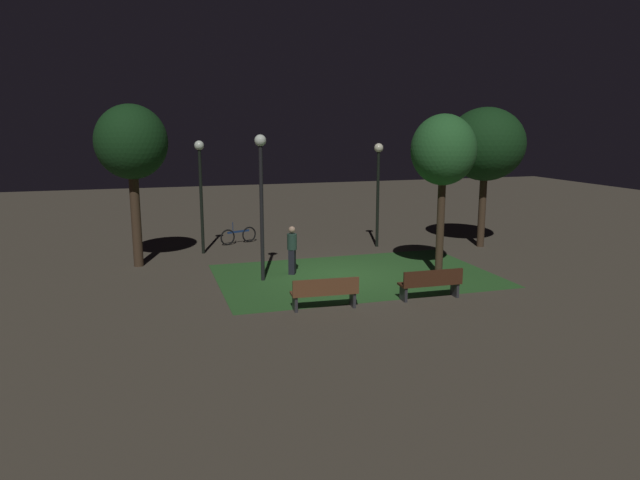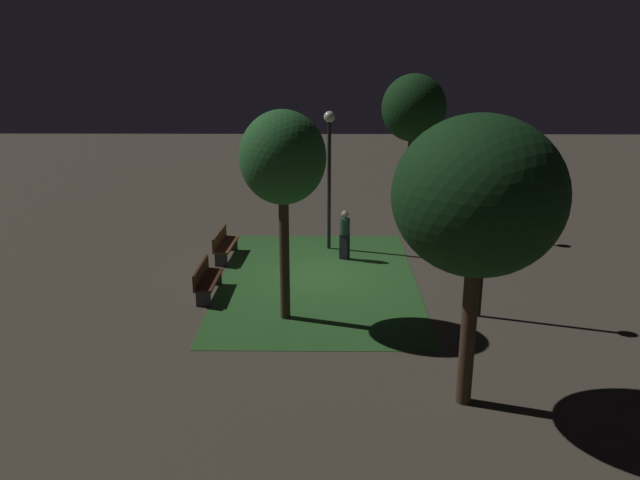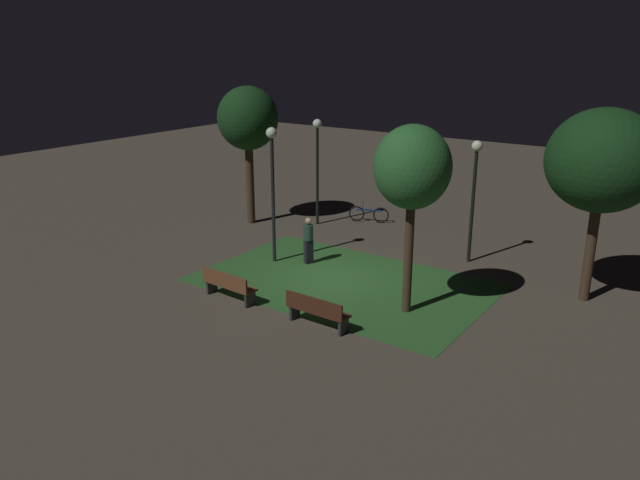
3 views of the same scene
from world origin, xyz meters
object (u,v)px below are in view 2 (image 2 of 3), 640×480
at_px(tree_tall_center, 414,110).
at_px(lamp_post_plaza_west, 487,207).
at_px(tree_right_canopy, 478,197).
at_px(bench_lawn_edge, 224,244).
at_px(tree_back_right, 283,160).
at_px(bicycle, 510,241).
at_px(pedestrian, 345,234).
at_px(lamp_post_path_center, 462,155).
at_px(lamp_post_plaza_east, 329,157).
at_px(bench_back_row, 206,279).

relative_size(tree_tall_center, lamp_post_plaza_west, 1.34).
relative_size(tree_right_canopy, tree_tall_center, 1.00).
relative_size(bench_lawn_edge, tree_back_right, 0.35).
xyz_separation_m(tree_right_canopy, tree_tall_center, (-13.29, 0.58, 0.15)).
height_order(bench_lawn_edge, bicycle, bicycle).
bearing_deg(lamp_post_plaza_west, pedestrian, -143.11).
distance_m(tree_tall_center, tree_back_right, 10.33).
height_order(lamp_post_path_center, lamp_post_plaza_east, lamp_post_plaza_east).
xyz_separation_m(lamp_post_plaza_east, pedestrian, (1.09, 0.50, -2.26)).
relative_size(bench_back_row, lamp_post_plaza_west, 0.44).
bearing_deg(tree_tall_center, lamp_post_path_center, 30.56).
height_order(bench_lawn_edge, lamp_post_path_center, lamp_post_path_center).
bearing_deg(bench_lawn_edge, lamp_post_path_center, 106.83).
distance_m(bench_lawn_edge, tree_right_canopy, 11.00).
xyz_separation_m(bench_back_row, tree_back_right, (1.47, 2.26, 3.56)).
xyz_separation_m(tree_right_canopy, lamp_post_plaza_west, (-4.04, 1.20, -1.23)).
bearing_deg(bench_back_row, tree_back_right, 56.91).
height_order(bench_back_row, lamp_post_path_center, lamp_post_path_center).
bearing_deg(lamp_post_path_center, pedestrian, -58.57).
height_order(bench_back_row, tree_back_right, tree_back_right).
bearing_deg(bench_lawn_edge, tree_tall_center, 126.14).
height_order(tree_right_canopy, lamp_post_plaza_west, tree_right_canopy).
bearing_deg(bench_back_row, lamp_post_plaza_west, 79.48).
distance_m(tree_tall_center, lamp_post_path_center, 3.05).
bearing_deg(pedestrian, bench_back_row, -51.70).
xyz_separation_m(lamp_post_plaza_west, pedestrian, (-4.39, -3.29, -2.01)).
relative_size(bench_lawn_edge, lamp_post_path_center, 0.43).
distance_m(tree_right_canopy, lamp_post_path_center, 11.16).
bearing_deg(lamp_post_plaza_east, tree_tall_center, 140.01).
height_order(bench_lawn_edge, tree_right_canopy, tree_right_canopy).
distance_m(bench_back_row, pedestrian, 4.95).
xyz_separation_m(bench_lawn_edge, tree_tall_center, (-4.78, 6.55, 3.75)).
xyz_separation_m(tree_tall_center, lamp_post_plaza_east, (3.78, -3.17, -1.13)).
height_order(tree_tall_center, lamp_post_path_center, tree_tall_center).
height_order(bench_back_row, lamp_post_plaza_east, lamp_post_plaza_east).
distance_m(tree_back_right, lamp_post_path_center, 9.10).
height_order(lamp_post_plaza_west, lamp_post_plaza_east, lamp_post_plaza_east).
bearing_deg(pedestrian, lamp_post_plaza_east, -155.45).
xyz_separation_m(bench_back_row, tree_right_canopy, (5.37, 5.96, 3.61)).
bearing_deg(bench_lawn_edge, bicycle, 94.93).
bearing_deg(bench_lawn_edge, pedestrian, 88.72).
relative_size(tree_back_right, lamp_post_path_center, 1.21).
distance_m(lamp_post_plaza_west, pedestrian, 5.84).
bearing_deg(bench_lawn_edge, lamp_post_plaza_east, 106.49).
bearing_deg(tree_right_canopy, bench_back_row, -132.00).
relative_size(lamp_post_path_center, bicycle, 2.70).
bearing_deg(lamp_post_plaza_west, bench_back_row, -100.52).
distance_m(tree_back_right, pedestrian, 5.77).
distance_m(lamp_post_path_center, pedestrian, 5.22).
xyz_separation_m(tree_back_right, lamp_post_plaza_west, (-0.14, 4.90, -1.18)).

